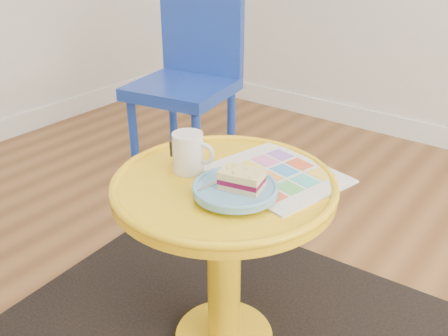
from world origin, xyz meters
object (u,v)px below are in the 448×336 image
Objects in this scene: newspaper at (276,175)px; side_table at (224,232)px; mug at (189,151)px; plate at (235,190)px; chair at (190,72)px.

side_table is at bearing -114.34° from newspaper.
mug is 0.56× the size of plate.
mug is at bearing -59.24° from chair.
newspaper reaches higher than side_table.
side_table is 1.09m from chair.
chair is at bearing 156.69° from newspaper.
side_table is at bearing -54.57° from chair.
chair is 7.97× the size of mug.
newspaper is at bearing -47.05° from chair.
side_table is 0.62× the size of chair.
mug reaches higher than newspaper.
side_table is at bearing 147.40° from plate.
chair reaches higher than plate.
chair reaches higher than newspaper.
chair reaches higher than side_table.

